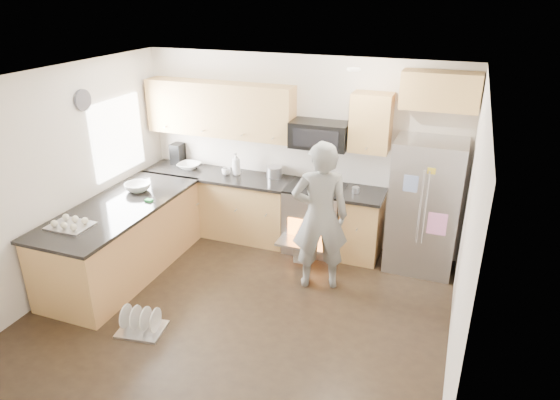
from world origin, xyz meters
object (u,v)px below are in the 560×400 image
at_px(stove_range, 315,204).
at_px(refrigerator, 424,206).
at_px(dish_rack, 141,324).
at_px(person, 320,217).

height_order(stove_range, refrigerator, stove_range).
bearing_deg(dish_rack, person, 45.61).
bearing_deg(stove_range, refrigerator, 0.30).
bearing_deg(person, refrigerator, -161.81).
height_order(stove_range, dish_rack, stove_range).
xyz_separation_m(refrigerator, dish_rack, (-2.62, -2.42, -0.78)).
distance_m(refrigerator, dish_rack, 3.65).
distance_m(stove_range, person, 0.96).
xyz_separation_m(stove_range, refrigerator, (1.42, 0.01, 0.18)).
distance_m(person, dish_rack, 2.31).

